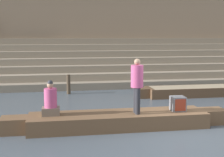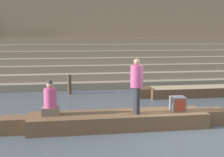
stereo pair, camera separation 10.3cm
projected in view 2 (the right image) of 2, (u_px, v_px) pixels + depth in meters
name	position (u px, v px, depth m)	size (l,w,h in m)	color
ground_plane	(184.00, 129.00, 9.46)	(120.00, 120.00, 0.00)	#4C5660
ghat_steps	(121.00, 66.00, 19.45)	(36.00, 5.03, 2.62)	gray
back_wall	(114.00, 12.00, 21.32)	(34.20, 1.28, 8.80)	#937A60
rowboat_main	(118.00, 120.00, 9.55)	(6.95, 1.33, 0.46)	brown
person_standing	(137.00, 82.00, 9.34)	(0.37, 0.37, 1.66)	#28282D
person_rowing	(50.00, 101.00, 9.23)	(0.52, 0.41, 1.05)	#756656
tv_set	(178.00, 104.00, 9.75)	(0.43, 0.41, 0.45)	slate
moored_boat_shore	(192.00, 91.00, 14.57)	(5.36, 1.21, 0.43)	brown
mooring_post	(69.00, 84.00, 15.08)	(0.18, 0.18, 0.94)	#473828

